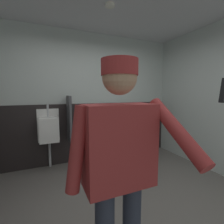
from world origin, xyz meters
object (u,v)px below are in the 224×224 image
at_px(urinal_middle, 88,126).
at_px(person, 120,158).
at_px(urinal_left, 49,129).
at_px(urinal_right, 120,123).

bearing_deg(urinal_middle, person, -99.17).
height_order(urinal_left, urinal_right, same).
distance_m(urinal_left, person, 2.30).
distance_m(urinal_left, urinal_middle, 0.75).
distance_m(urinal_middle, urinal_right, 0.75).
bearing_deg(urinal_left, urinal_right, 0.00).
xyz_separation_m(urinal_left, urinal_right, (1.50, 0.00, 0.00)).
height_order(urinal_right, person, person).
xyz_separation_m(urinal_left, person, (0.39, -2.25, 0.22)).
height_order(urinal_left, urinal_middle, same).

